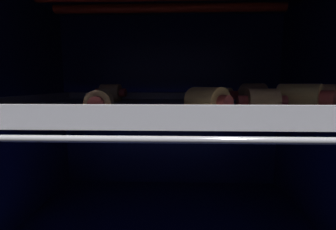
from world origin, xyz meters
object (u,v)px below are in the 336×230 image
object	(u,v)px
baking_tray_mid	(167,106)
pig_in_blanket_mid_7	(299,98)
pig_in_blanket_mid_5	(262,101)
pig_in_blanket_mid_6	(316,96)
pig_in_blanket_mid_0	(207,101)
pig_in_blanket_mid_2	(100,102)
pig_in_blanket_mid_1	(253,93)
oven_rack_mid	(167,112)
pig_in_blanket_mid_3	(220,95)
pig_in_blanket_mid_4	(111,93)

from	to	relation	value
baking_tray_mid	pig_in_blanket_mid_7	xyz separation A→B (cm)	(14.10, -9.02, 1.73)
pig_in_blanket_mid_5	pig_in_blanket_mid_6	xyz separation A→B (cm)	(8.24, 4.92, 0.24)
pig_in_blanket_mid_0	pig_in_blanket_mid_2	distance (cm)	10.36
pig_in_blanket_mid_2	pig_in_blanket_mid_6	xyz separation A→B (cm)	(24.23, 6.25, 0.29)
pig_in_blanket_mid_1	pig_in_blanket_mid_7	bearing A→B (deg)	-91.44
oven_rack_mid	pig_in_blanket_mid_6	distance (cm)	19.04
oven_rack_mid	pig_in_blanket_mid_5	distance (cm)	14.29
pig_in_blanket_mid_0	pig_in_blanket_mid_1	size ratio (longest dim) A/B	0.88
pig_in_blanket_mid_6	pig_in_blanket_mid_7	xyz separation A→B (cm)	(-4.08, -3.92, 0.01)
baking_tray_mid	pig_in_blanket_mid_1	bearing A→B (deg)	23.66
pig_in_blanket_mid_1	pig_in_blanket_mid_6	world-z (taller)	pig_in_blanket_mid_1
baking_tray_mid	pig_in_blanket_mid_3	distance (cm)	10.85
pig_in_blanket_mid_1	pig_in_blanket_mid_4	bearing A→B (deg)	176.38
pig_in_blanket_mid_2	oven_rack_mid	bearing A→B (deg)	61.92
pig_in_blanket_mid_7	oven_rack_mid	bearing A→B (deg)	147.39
pig_in_blanket_mid_4	pig_in_blanket_mid_3	bearing A→B (deg)	-5.59
pig_in_blanket_mid_0	pig_in_blanket_mid_2	xyz separation A→B (cm)	(-10.36, -0.10, -0.13)
baking_tray_mid	pig_in_blanket_mid_0	distance (cm)	12.15
pig_in_blanket_mid_3	pig_in_blanket_mid_6	size ratio (longest dim) A/B	0.92
pig_in_blanket_mid_4	pig_in_blanket_mid_7	world-z (taller)	same
oven_rack_mid	pig_in_blanket_mid_2	bearing A→B (deg)	-118.08
pig_in_blanket_mid_4	baking_tray_mid	bearing A→B (deg)	-37.26
baking_tray_mid	pig_in_blanket_mid_3	bearing A→B (deg)	34.10
baking_tray_mid	pig_in_blanket_mid_4	xyz separation A→B (cm)	(-10.40, 7.92, 1.75)
pig_in_blanket_mid_2	pig_in_blanket_mid_7	bearing A→B (deg)	6.60
pig_in_blanket_mid_3	pig_in_blanket_mid_5	world-z (taller)	same
pig_in_blanket_mid_0	pig_in_blanket_mid_3	bearing A→B (deg)	75.10
baking_tray_mid	pig_in_blanket_mid_7	bearing A→B (deg)	-32.61
pig_in_blanket_mid_1	pig_in_blanket_mid_7	size ratio (longest dim) A/B	1.01
pig_in_blanket_mid_2	pig_in_blanket_mid_5	size ratio (longest dim) A/B	1.09
pig_in_blanket_mid_2	pig_in_blanket_mid_4	bearing A→B (deg)	102.72
pig_in_blanket_mid_4	pig_in_blanket_mid_6	world-z (taller)	same
pig_in_blanket_mid_5	oven_rack_mid	bearing A→B (deg)	134.77
baking_tray_mid	pig_in_blanket_mid_2	size ratio (longest dim) A/B	8.43
baking_tray_mid	pig_in_blanket_mid_6	size ratio (longest dim) A/B	7.69
pig_in_blanket_mid_2	pig_in_blanket_mid_4	world-z (taller)	pig_in_blanket_mid_4
pig_in_blanket_mid_7	pig_in_blanket_mid_3	bearing A→B (deg)	109.04
pig_in_blanket_mid_1	pig_in_blanket_mid_2	bearing A→B (deg)	-139.25
pig_in_blanket_mid_3	oven_rack_mid	bearing A→B (deg)	-145.90
baking_tray_mid	pig_in_blanket_mid_6	distance (cm)	18.95
pig_in_blanket_mid_6	pig_in_blanket_mid_1	bearing A→B (deg)	107.89
oven_rack_mid	pig_in_blanket_mid_0	distance (cm)	12.27
pig_in_blanket_mid_2	pig_in_blanket_mid_7	world-z (taller)	pig_in_blanket_mid_7
pig_in_blanket_mid_2	pig_in_blanket_mid_5	world-z (taller)	same
pig_in_blanket_mid_1	pig_in_blanket_mid_3	world-z (taller)	pig_in_blanket_mid_1
oven_rack_mid	baking_tray_mid	distance (cm)	0.76
pig_in_blanket_mid_1	baking_tray_mid	bearing A→B (deg)	-156.34
pig_in_blanket_mid_5	pig_in_blanket_mid_0	bearing A→B (deg)	-167.61
oven_rack_mid	pig_in_blanket_mid_7	bearing A→B (deg)	-32.61
pig_in_blanket_mid_2	pig_in_blanket_mid_7	xyz separation A→B (cm)	(20.15, 2.33, 0.29)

